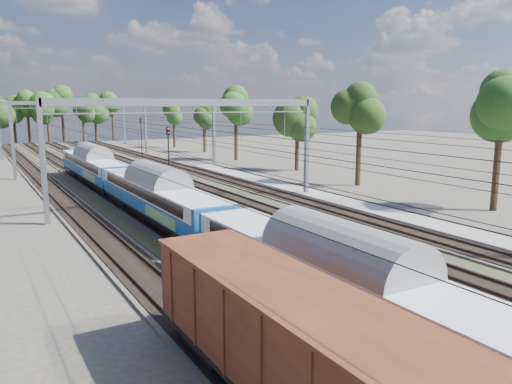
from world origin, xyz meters
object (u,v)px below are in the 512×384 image
worker (147,170)px  signal_far (141,132)px  freight_boxcar (307,354)px  emu_train (159,191)px  signal_near (169,151)px

worker → signal_far: signal_far is taller
freight_boxcar → worker: size_ratio=8.10×
signal_far → emu_train: bearing=-93.1°
freight_boxcar → signal_near: size_ratio=2.23×
emu_train → signal_far: bearing=74.0°
signal_near → emu_train: bearing=-94.0°
emu_train → freight_boxcar: size_ratio=4.33×
worker → signal_far: (5.95, 20.62, 3.23)m
emu_train → signal_far: signal_far is taller
signal_far → signal_near: bearing=-89.9°
signal_near → signal_far: 31.97m
worker → signal_far: bearing=-25.3°
emu_train → signal_near: size_ratio=9.66×
emu_train → signal_near: (5.58, 12.98, 1.53)m
freight_boxcar → signal_near: 38.36m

